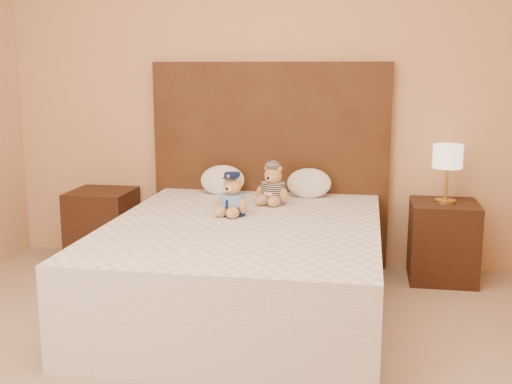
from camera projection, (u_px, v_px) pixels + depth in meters
bed at (244, 267)px, 3.88m from camera, size 1.60×2.00×0.55m
headboard at (270, 164)px, 4.77m from camera, size 1.75×0.08×1.50m
nightstand_left at (103, 226)px, 4.87m from camera, size 0.45×0.45×0.55m
nightstand_right at (443, 241)px, 4.44m from camera, size 0.45×0.45×0.55m
lamp at (448, 159)px, 4.33m from camera, size 0.20×0.20×0.40m
teddy_police at (232, 194)px, 3.99m from camera, size 0.29×0.28×0.27m
teddy_prisoner at (273, 184)px, 4.32m from camera, size 0.30×0.29×0.27m
pillow_left at (222, 179)px, 4.66m from camera, size 0.32×0.21×0.23m
pillow_right at (309, 182)px, 4.56m from camera, size 0.31×0.20×0.22m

